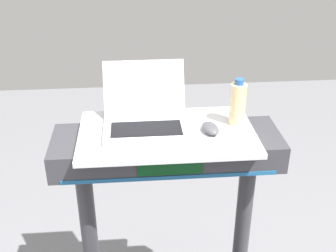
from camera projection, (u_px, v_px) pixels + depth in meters
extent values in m
cylinder|color=#38383D|center=(91.00, 248.00, 1.92)|extent=(0.07, 0.07, 0.89)
cylinder|color=#38383D|center=(241.00, 239.00, 1.98)|extent=(0.07, 0.07, 0.89)
cube|color=#38383D|center=(167.00, 148.00, 1.72)|extent=(0.90, 0.28, 0.11)
cube|color=#0C3F19|center=(170.00, 168.00, 1.59)|extent=(0.24, 0.01, 0.06)
cube|color=#1E598C|center=(170.00, 178.00, 1.61)|extent=(0.81, 0.00, 0.02)
cube|color=silver|center=(167.00, 134.00, 1.69)|extent=(0.68, 0.41, 0.02)
cube|color=#B7B7BC|center=(146.00, 129.00, 1.68)|extent=(0.33, 0.22, 0.02)
cube|color=black|center=(146.00, 129.00, 1.66)|extent=(0.27, 0.12, 0.00)
cube|color=#B7B7BC|center=(144.00, 87.00, 1.77)|extent=(0.33, 0.10, 0.20)
cube|color=white|center=(144.00, 87.00, 1.76)|extent=(0.29, 0.08, 0.18)
ellipsoid|color=#4C4C51|center=(210.00, 128.00, 1.67)|extent=(0.08, 0.11, 0.03)
cylinder|color=beige|center=(238.00, 104.00, 1.70)|extent=(0.06, 0.06, 0.17)
cylinder|color=#2659A5|center=(240.00, 82.00, 1.66)|extent=(0.03, 0.03, 0.02)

